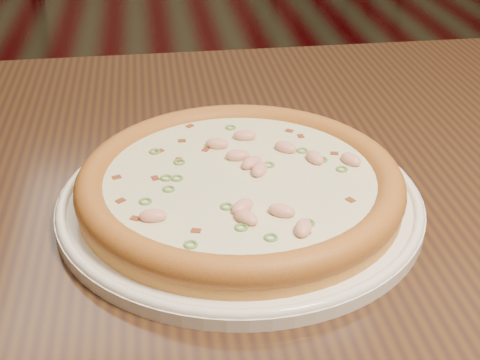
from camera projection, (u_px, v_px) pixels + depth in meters
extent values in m
cube|color=black|center=(344.00, 189.00, 0.71)|extent=(1.20, 0.80, 0.04)
cylinder|color=white|center=(240.00, 201.00, 0.64)|extent=(0.35, 0.35, 0.01)
torus|color=white|center=(240.00, 196.00, 0.64)|extent=(0.35, 0.35, 0.01)
cylinder|color=#C28540|center=(240.00, 188.00, 0.64)|extent=(0.31, 0.31, 0.02)
torus|color=#B36E33|center=(240.00, 180.00, 0.63)|extent=(0.31, 0.31, 0.03)
cylinder|color=#E5EBC9|center=(240.00, 178.00, 0.63)|extent=(0.26, 0.26, 0.00)
ellipsoid|color=#F2B29E|center=(217.00, 144.00, 0.68)|extent=(0.03, 0.02, 0.01)
ellipsoid|color=#F2B29E|center=(303.00, 228.00, 0.55)|extent=(0.02, 0.03, 0.01)
ellipsoid|color=#F2B29E|center=(251.00, 163.00, 0.64)|extent=(0.03, 0.03, 0.01)
ellipsoid|color=#F2B29E|center=(153.00, 216.00, 0.56)|extent=(0.03, 0.02, 0.01)
ellipsoid|color=#F2B29E|center=(282.00, 211.00, 0.57)|extent=(0.03, 0.02, 0.01)
ellipsoid|color=#F2B29E|center=(259.00, 169.00, 0.63)|extent=(0.02, 0.03, 0.01)
ellipsoid|color=#F2B29E|center=(315.00, 157.00, 0.65)|extent=(0.02, 0.03, 0.01)
ellipsoid|color=#F2B29E|center=(245.00, 135.00, 0.69)|extent=(0.03, 0.02, 0.01)
ellipsoid|color=#F2B29E|center=(351.00, 159.00, 0.65)|extent=(0.02, 0.03, 0.01)
ellipsoid|color=#F2B29E|center=(246.00, 217.00, 0.56)|extent=(0.03, 0.03, 0.01)
ellipsoid|color=#F2B29E|center=(238.00, 156.00, 0.66)|extent=(0.03, 0.02, 0.01)
ellipsoid|color=#F2B29E|center=(286.00, 147.00, 0.67)|extent=(0.03, 0.03, 0.01)
ellipsoid|color=#F2B29E|center=(243.00, 206.00, 0.58)|extent=(0.03, 0.03, 0.01)
cube|color=maroon|center=(321.00, 160.00, 0.66)|extent=(0.01, 0.01, 0.00)
cube|color=maroon|center=(349.00, 156.00, 0.66)|extent=(0.01, 0.01, 0.00)
cube|color=maroon|center=(334.00, 154.00, 0.67)|extent=(0.01, 0.01, 0.00)
cube|color=maroon|center=(121.00, 201.00, 0.59)|extent=(0.01, 0.01, 0.00)
cube|color=maroon|center=(305.00, 234.00, 0.55)|extent=(0.01, 0.01, 0.00)
cube|color=maroon|center=(135.00, 219.00, 0.57)|extent=(0.01, 0.01, 0.00)
cube|color=maroon|center=(178.00, 161.00, 0.66)|extent=(0.01, 0.01, 0.00)
cube|color=maroon|center=(289.00, 132.00, 0.71)|extent=(0.01, 0.01, 0.00)
cube|color=maroon|center=(190.00, 127.00, 0.72)|extent=(0.01, 0.01, 0.00)
cube|color=maroon|center=(196.00, 232.00, 0.55)|extent=(0.01, 0.01, 0.00)
cube|color=maroon|center=(350.00, 201.00, 0.59)|extent=(0.01, 0.01, 0.00)
cube|color=maroon|center=(301.00, 137.00, 0.70)|extent=(0.01, 0.01, 0.00)
cube|color=maroon|center=(182.00, 142.00, 0.69)|extent=(0.01, 0.01, 0.00)
cube|color=maroon|center=(160.00, 152.00, 0.67)|extent=(0.01, 0.01, 0.00)
cube|color=maroon|center=(155.00, 179.00, 0.63)|extent=(0.01, 0.01, 0.00)
cube|color=maroon|center=(117.00, 178.00, 0.63)|extent=(0.01, 0.01, 0.00)
cube|color=maroon|center=(206.00, 150.00, 0.67)|extent=(0.01, 0.01, 0.00)
torus|color=#5B8C40|center=(231.00, 128.00, 0.72)|extent=(0.02, 0.02, 0.00)
torus|color=#5B8C40|center=(177.00, 178.00, 0.62)|extent=(0.01, 0.01, 0.00)
torus|color=#5B8C40|center=(308.00, 223.00, 0.56)|extent=(0.01, 0.01, 0.00)
torus|color=#5B8C40|center=(342.00, 169.00, 0.64)|extent=(0.02, 0.02, 0.00)
torus|color=#5B8C40|center=(179.00, 162.00, 0.65)|extent=(0.02, 0.02, 0.00)
torus|color=#5B8C40|center=(166.00, 178.00, 0.62)|extent=(0.01, 0.01, 0.00)
torus|color=#5B8C40|center=(241.00, 228.00, 0.55)|extent=(0.02, 0.02, 0.00)
torus|color=#5B8C40|center=(322.00, 160.00, 0.66)|extent=(0.01, 0.01, 0.00)
torus|color=#5B8C40|center=(155.00, 152.00, 0.67)|extent=(0.01, 0.01, 0.00)
torus|color=#5B8C40|center=(169.00, 189.00, 0.61)|extent=(0.01, 0.01, 0.00)
torus|color=#5B8C40|center=(145.00, 202.00, 0.59)|extent=(0.02, 0.02, 0.00)
torus|color=#5B8C40|center=(269.00, 165.00, 0.65)|extent=(0.02, 0.02, 0.00)
torus|color=#5B8C40|center=(302.00, 151.00, 0.67)|extent=(0.02, 0.02, 0.00)
torus|color=#5B8C40|center=(227.00, 207.00, 0.58)|extent=(0.02, 0.02, 0.00)
torus|color=#5B8C40|center=(271.00, 238.00, 0.54)|extent=(0.02, 0.02, 0.00)
torus|color=#5B8C40|center=(191.00, 245.00, 0.53)|extent=(0.02, 0.02, 0.00)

